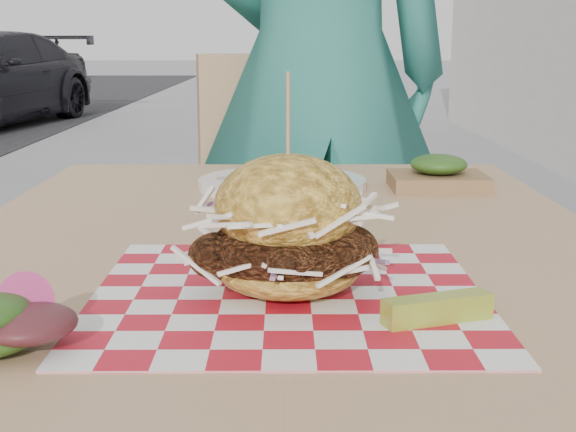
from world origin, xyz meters
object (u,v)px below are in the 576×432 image
at_px(diner, 318,72).
at_px(patio_table, 282,305).
at_px(sandwich, 288,234).
at_px(patio_chair, 273,221).

xyz_separation_m(diner, patio_table, (-0.08, -1.02, -0.24)).
height_order(diner, patio_table, diner).
bearing_deg(sandwich, diner, 86.44).
distance_m(patio_table, sandwich, 0.24).
bearing_deg(sandwich, patio_chair, 91.50).
distance_m(patio_chair, sandwich, 1.21).
xyz_separation_m(diner, patio_chair, (-0.11, -0.04, -0.36)).
distance_m(diner, patio_table, 1.05).
bearing_deg(patio_table, patio_chair, 91.41).
bearing_deg(sandwich, patio_table, 91.92).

